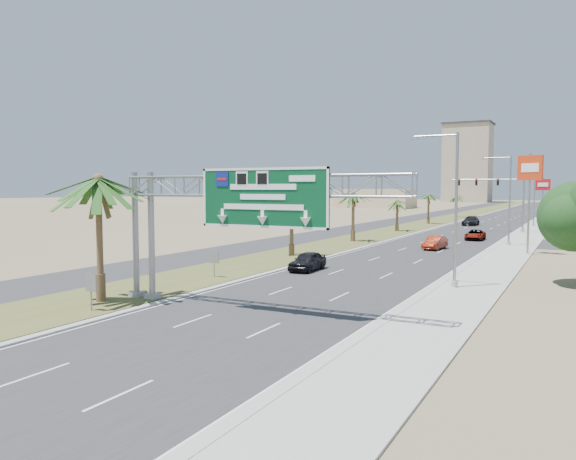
{
  "coord_description": "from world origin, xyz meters",
  "views": [
    {
      "loc": [
        14.62,
        -14.73,
        6.51
      ],
      "look_at": [
        0.45,
        12.28,
        4.2
      ],
      "focal_mm": 35.0,
      "sensor_mm": 36.0,
      "label": 1
    }
  ],
  "objects_px": {
    "signal_mast": "(508,199)",
    "car_left_lane": "(308,261)",
    "pole_sign_red_far": "(543,189)",
    "car_far": "(471,221)",
    "palm_near": "(98,180)",
    "car_right_lane": "(475,235)",
    "car_mid_lane": "(435,243)",
    "pole_sign_red_near": "(530,174)",
    "sign_gantry": "(241,196)",
    "pole_sign_blue": "(565,200)"
  },
  "relations": [
    {
      "from": "car_right_lane",
      "to": "pole_sign_red_far",
      "type": "xyz_separation_m",
      "value": [
        5.98,
        26.47,
        5.73
      ]
    },
    {
      "from": "palm_near",
      "to": "pole_sign_red_far",
      "type": "height_order",
      "value": "palm_near"
    },
    {
      "from": "car_far",
      "to": "pole_sign_blue",
      "type": "relative_size",
      "value": 0.79
    },
    {
      "from": "car_mid_lane",
      "to": "car_right_lane",
      "type": "relative_size",
      "value": 0.93
    },
    {
      "from": "car_left_lane",
      "to": "car_far",
      "type": "relative_size",
      "value": 0.8
    },
    {
      "from": "signal_mast",
      "to": "pole_sign_red_far",
      "type": "bearing_deg",
      "value": 72.3
    },
    {
      "from": "signal_mast",
      "to": "car_right_lane",
      "type": "relative_size",
      "value": 2.24
    },
    {
      "from": "signal_mast",
      "to": "pole_sign_red_far",
      "type": "height_order",
      "value": "pole_sign_red_far"
    },
    {
      "from": "car_right_lane",
      "to": "car_far",
      "type": "height_order",
      "value": "car_far"
    },
    {
      "from": "car_left_lane",
      "to": "pole_sign_red_near",
      "type": "xyz_separation_m",
      "value": [
        14.37,
        19.58,
        7.05
      ]
    },
    {
      "from": "pole_sign_blue",
      "to": "pole_sign_red_far",
      "type": "height_order",
      "value": "pole_sign_red_far"
    },
    {
      "from": "signal_mast",
      "to": "sign_gantry",
      "type": "bearing_deg",
      "value": -95.74
    },
    {
      "from": "signal_mast",
      "to": "pole_sign_red_near",
      "type": "relative_size",
      "value": 1.05
    },
    {
      "from": "signal_mast",
      "to": "pole_sign_red_near",
      "type": "xyz_separation_m",
      "value": [
        4.91,
        -27.76,
        2.94
      ]
    },
    {
      "from": "car_mid_lane",
      "to": "pole_sign_red_far",
      "type": "height_order",
      "value": "pole_sign_red_far"
    },
    {
      "from": "signal_mast",
      "to": "car_left_lane",
      "type": "xyz_separation_m",
      "value": [
        -9.46,
        -47.34,
        -4.11
      ]
    },
    {
      "from": "palm_near",
      "to": "signal_mast",
      "type": "distance_m",
      "value": 65.6
    },
    {
      "from": "car_right_lane",
      "to": "pole_sign_red_near",
      "type": "distance_m",
      "value": 16.66
    },
    {
      "from": "car_left_lane",
      "to": "car_mid_lane",
      "type": "xyz_separation_m",
      "value": [
        5.34,
        19.91,
        -0.04
      ]
    },
    {
      "from": "car_far",
      "to": "pole_sign_red_far",
      "type": "bearing_deg",
      "value": -4.0
    },
    {
      "from": "palm_near",
      "to": "pole_sign_red_far",
      "type": "xyz_separation_m",
      "value": [
        18.2,
        75.97,
        -0.56
      ]
    },
    {
      "from": "palm_near",
      "to": "sign_gantry",
      "type": "bearing_deg",
      "value": 13.32
    },
    {
      "from": "sign_gantry",
      "to": "pole_sign_blue",
      "type": "height_order",
      "value": "sign_gantry"
    },
    {
      "from": "car_far",
      "to": "pole_sign_blue",
      "type": "distance_m",
      "value": 24.95
    },
    {
      "from": "signal_mast",
      "to": "car_left_lane",
      "type": "height_order",
      "value": "signal_mast"
    },
    {
      "from": "pole_sign_red_far",
      "to": "sign_gantry",
      "type": "bearing_deg",
      "value": -97.74
    },
    {
      "from": "sign_gantry",
      "to": "car_mid_lane",
      "type": "height_order",
      "value": "sign_gantry"
    },
    {
      "from": "pole_sign_red_near",
      "to": "car_left_lane",
      "type": "bearing_deg",
      "value": -126.28
    },
    {
      "from": "pole_sign_red_far",
      "to": "pole_sign_blue",
      "type": "bearing_deg",
      "value": -78.65
    },
    {
      "from": "sign_gantry",
      "to": "pole_sign_red_far",
      "type": "relative_size",
      "value": 2.07
    },
    {
      "from": "sign_gantry",
      "to": "palm_near",
      "type": "height_order",
      "value": "palm_near"
    },
    {
      "from": "car_far",
      "to": "pole_sign_red_near",
      "type": "xyz_separation_m",
      "value": [
        12.3,
        -40.96,
        7.0
      ]
    },
    {
      "from": "sign_gantry",
      "to": "car_left_lane",
      "type": "bearing_deg",
      "value": 102.38
    },
    {
      "from": "palm_near",
      "to": "car_right_lane",
      "type": "bearing_deg",
      "value": 76.14
    },
    {
      "from": "car_far",
      "to": "pole_sign_red_far",
      "type": "xyz_separation_m",
      "value": [
        11.22,
        -1.2,
        5.58
      ]
    },
    {
      "from": "car_far",
      "to": "pole_sign_red_near",
      "type": "height_order",
      "value": "pole_sign_red_near"
    },
    {
      "from": "sign_gantry",
      "to": "palm_near",
      "type": "bearing_deg",
      "value": -166.68
    },
    {
      "from": "pole_sign_red_near",
      "to": "signal_mast",
      "type": "bearing_deg",
      "value": 100.03
    },
    {
      "from": "car_mid_lane",
      "to": "car_far",
      "type": "height_order",
      "value": "car_far"
    },
    {
      "from": "car_left_lane",
      "to": "pole_sign_red_far",
      "type": "relative_size",
      "value": 0.54
    },
    {
      "from": "signal_mast",
      "to": "pole_sign_blue",
      "type": "relative_size",
      "value": 1.49
    },
    {
      "from": "car_far",
      "to": "palm_near",
      "type": "bearing_deg",
      "value": -93.04
    },
    {
      "from": "car_right_lane",
      "to": "pole_sign_red_near",
      "type": "xyz_separation_m",
      "value": [
        7.06,
        -13.29,
        7.15
      ]
    },
    {
      "from": "car_right_lane",
      "to": "pole_sign_blue",
      "type": "xyz_separation_m",
      "value": [
        9.67,
        8.1,
        4.32
      ]
    },
    {
      "from": "sign_gantry",
      "to": "pole_sign_red_far",
      "type": "bearing_deg",
      "value": 82.26
    },
    {
      "from": "signal_mast",
      "to": "car_far",
      "type": "distance_m",
      "value": 15.66
    },
    {
      "from": "signal_mast",
      "to": "car_right_lane",
      "type": "distance_m",
      "value": 15.23
    },
    {
      "from": "sign_gantry",
      "to": "car_right_lane",
      "type": "relative_size",
      "value": 3.66
    },
    {
      "from": "pole_sign_red_far",
      "to": "car_left_lane",
      "type": "bearing_deg",
      "value": -102.62
    },
    {
      "from": "pole_sign_red_near",
      "to": "pole_sign_red_far",
      "type": "bearing_deg",
      "value": 91.56
    }
  ]
}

